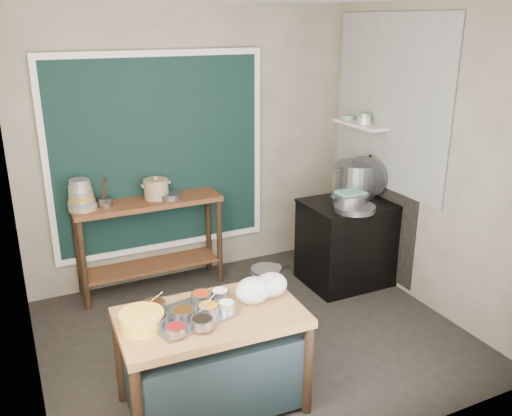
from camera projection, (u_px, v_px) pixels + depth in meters
name	position (u px, v px, depth m)	size (l,w,h in m)	color
floor	(254.00, 337.00, 4.76)	(3.50, 3.00, 0.02)	black
back_wall	(191.00, 146.00, 5.59)	(3.50, 0.02, 2.80)	gray
left_wall	(14.00, 216.00, 3.58)	(0.02, 3.00, 2.80)	gray
right_wall	(425.00, 160.00, 5.02)	(0.02, 3.00, 2.80)	gray
curtain_panel	(160.00, 155.00, 5.42)	(2.10, 0.02, 1.90)	black
curtain_frame	(160.00, 155.00, 5.42)	(2.22, 0.03, 2.02)	beige
tile_panel	(389.00, 103.00, 5.33)	(0.02, 1.70, 1.70)	#B2B2AA
soot_patch	(375.00, 210.00, 5.79)	(0.01, 1.30, 1.30)	black
wall_shelf	(360.00, 124.00, 5.62)	(0.22, 0.70, 0.03)	beige
prep_table	(212.00, 361.00, 3.78)	(1.25, 0.72, 0.75)	brown
back_counter	(151.00, 245.00, 5.47)	(1.45, 0.40, 0.95)	brown
stove_block	(348.00, 243.00, 5.64)	(0.90, 0.68, 0.85)	black
stove_top	(351.00, 203.00, 5.49)	(0.92, 0.69, 0.03)	black
condiment_tray	(190.00, 315.00, 3.61)	(0.55, 0.39, 0.02)	gray
condiment_bowls	(188.00, 311.00, 3.58)	(0.66, 0.48, 0.07)	gray
yellow_basin	(142.00, 320.00, 3.47)	(0.29, 0.29, 0.11)	gold
saucepan	(266.00, 276.00, 4.05)	(0.23, 0.23, 0.13)	gray
plastic_bag_a	(253.00, 290.00, 3.78)	(0.25, 0.21, 0.19)	white
plastic_bag_b	(271.00, 285.00, 3.87)	(0.24, 0.20, 0.18)	white
bowl_stack	(81.00, 197.00, 5.02)	(0.26, 0.26, 0.29)	tan
utensil_cup	(105.00, 202.00, 5.15)	(0.14, 0.14, 0.09)	gray
ceramic_crock	(156.00, 190.00, 5.36)	(0.26, 0.26, 0.17)	#946F50
wide_bowl	(170.00, 196.00, 5.36)	(0.22, 0.22, 0.06)	gray
stock_pot	(356.00, 179.00, 5.64)	(0.45, 0.45, 0.35)	gray
pot_lid	(367.00, 176.00, 5.60)	(0.45, 0.45, 0.02)	gray
steamer	(350.00, 199.00, 5.38)	(0.38, 0.38, 0.12)	gray
green_cloth	(351.00, 192.00, 5.36)	(0.26, 0.20, 0.02)	#5FA688
shallow_pan	(355.00, 208.00, 5.23)	(0.40, 0.40, 0.05)	gray
shelf_bowl_stack	(365.00, 119.00, 5.54)	(0.14, 0.14, 0.11)	silver
shelf_bowl_green	(348.00, 118.00, 5.80)	(0.13, 0.13, 0.04)	gray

